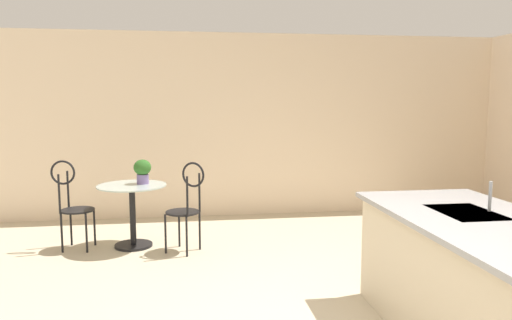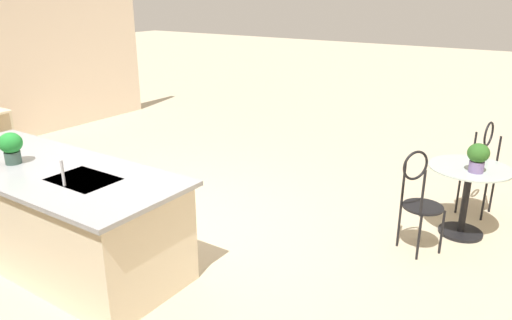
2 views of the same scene
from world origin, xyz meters
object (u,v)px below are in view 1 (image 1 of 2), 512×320
(chair_by_island, at_px, (187,203))
(chair_near_window, at_px, (72,201))
(potted_plant_on_table, at_px, (142,170))
(bistro_table, at_px, (133,210))

(chair_by_island, bearing_deg, chair_near_window, -103.11)
(potted_plant_on_table, bearing_deg, bistro_table, -59.66)
(bistro_table, xyz_separation_m, potted_plant_on_table, (-0.07, 0.12, 0.46))
(chair_near_window, xyz_separation_m, chair_by_island, (0.30, 1.31, 0.00))
(bistro_table, distance_m, potted_plant_on_table, 0.48)
(chair_by_island, bearing_deg, potted_plant_on_table, -125.93)
(chair_near_window, distance_m, potted_plant_on_table, 0.87)
(chair_by_island, height_order, potted_plant_on_table, chair_by_island)
(bistro_table, bearing_deg, potted_plant_on_table, 120.34)
(bistro_table, relative_size, chair_near_window, 0.77)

